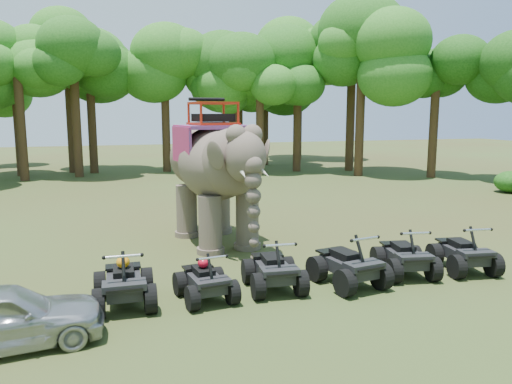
% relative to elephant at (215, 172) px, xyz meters
% --- Properties ---
extents(ground, '(110.00, 110.00, 0.00)m').
position_rel_elephant_xyz_m(ground, '(0.89, -2.86, -2.36)').
color(ground, '#47381E').
rests_on(ground, ground).
extents(elephant, '(3.26, 5.91, 4.72)m').
position_rel_elephant_xyz_m(elephant, '(0.00, 0.00, 0.00)').
color(elephant, brown).
rests_on(elephant, ground).
extents(parked_car, '(3.71, 1.89, 1.21)m').
position_rel_elephant_xyz_m(parked_car, '(-5.33, -6.31, -1.75)').
color(parked_car, '#ACAEB3').
rests_on(parked_car, ground).
extents(atv_0, '(1.35, 1.83, 1.34)m').
position_rel_elephant_xyz_m(atv_0, '(-3.13, -4.80, -1.69)').
color(atv_0, black).
rests_on(atv_0, ground).
extents(atv_1, '(1.34, 1.71, 1.17)m').
position_rel_elephant_xyz_m(atv_1, '(-1.33, -4.98, -1.77)').
color(atv_1, black).
rests_on(atv_1, ground).
extents(atv_2, '(1.41, 1.85, 1.30)m').
position_rel_elephant_xyz_m(atv_2, '(0.38, -4.80, -1.71)').
color(atv_2, black).
rests_on(atv_2, ground).
extents(atv_3, '(1.64, 2.05, 1.37)m').
position_rel_elephant_xyz_m(atv_3, '(2.26, -5.06, -1.67)').
color(atv_3, black).
rests_on(atv_3, ground).
extents(atv_4, '(1.58, 1.97, 1.31)m').
position_rel_elephant_xyz_m(atv_4, '(4.07, -4.77, -1.70)').
color(atv_4, black).
rests_on(atv_4, ground).
extents(atv_5, '(1.53, 1.94, 1.32)m').
position_rel_elephant_xyz_m(atv_5, '(5.78, -4.94, -1.70)').
color(atv_5, black).
rests_on(atv_5, ground).
extents(tree_0, '(6.62, 6.62, 9.46)m').
position_rel_elephant_xyz_m(tree_0, '(0.89, 20.59, 2.37)').
color(tree_0, '#195114').
rests_on(tree_0, ground).
extents(tree_1, '(5.05, 5.05, 7.21)m').
position_rel_elephant_xyz_m(tree_1, '(5.56, 19.60, 1.25)').
color(tree_1, '#195114').
rests_on(tree_1, ground).
extents(tree_2, '(6.42, 6.42, 9.16)m').
position_rel_elephant_xyz_m(tree_2, '(10.01, 18.08, 2.22)').
color(tree_2, '#195114').
rests_on(tree_2, ground).
extents(tree_3, '(6.70, 6.70, 9.57)m').
position_rel_elephant_xyz_m(tree_3, '(13.06, 14.39, 2.43)').
color(tree_3, '#195114').
rests_on(tree_3, ground).
extents(tree_4, '(6.14, 6.14, 8.77)m').
position_rel_elephant_xyz_m(tree_4, '(17.22, 12.16, 2.03)').
color(tree_4, '#195114').
rests_on(tree_4, ground).
extents(tree_26, '(5.67, 5.67, 8.09)m').
position_rel_elephant_xyz_m(tree_26, '(-8.28, 18.19, 1.69)').
color(tree_26, '#195114').
rests_on(tree_26, ground).
extents(tree_27, '(6.49, 6.49, 9.28)m').
position_rel_elephant_xyz_m(tree_27, '(-4.16, 21.28, 2.28)').
color(tree_27, '#195114').
rests_on(tree_27, ground).
extents(tree_28, '(7.68, 7.68, 10.97)m').
position_rel_elephant_xyz_m(tree_28, '(-5.57, 22.07, 3.12)').
color(tree_28, '#195114').
rests_on(tree_28, ground).
extents(tree_29, '(5.69, 5.69, 8.13)m').
position_rel_elephant_xyz_m(tree_29, '(6.35, 20.62, 1.71)').
color(tree_29, '#195114').
rests_on(tree_29, ground).
extents(tree_31, '(5.94, 5.94, 8.49)m').
position_rel_elephant_xyz_m(tree_31, '(5.72, 18.95, 1.89)').
color(tree_31, '#195114').
rests_on(tree_31, ground).
extents(tree_32, '(5.62, 5.62, 8.03)m').
position_rel_elephant_xyz_m(tree_32, '(6.91, 17.20, 1.66)').
color(tree_32, '#195114').
rests_on(tree_32, ground).
extents(tree_34, '(7.34, 7.34, 10.48)m').
position_rel_elephant_xyz_m(tree_34, '(13.85, 17.28, 2.88)').
color(tree_34, '#195114').
rests_on(tree_34, ground).
extents(tree_35, '(7.54, 7.54, 10.77)m').
position_rel_elephant_xyz_m(tree_35, '(13.65, 26.93, 3.03)').
color(tree_35, '#195114').
rests_on(tree_35, ground).
extents(tree_37, '(6.39, 6.39, 9.13)m').
position_rel_elephant_xyz_m(tree_37, '(9.16, 23.03, 2.21)').
color(tree_37, '#195114').
rests_on(tree_37, ground).
extents(tree_38, '(6.22, 6.22, 8.88)m').
position_rel_elephant_xyz_m(tree_38, '(-5.09, 19.24, 2.08)').
color(tree_38, '#195114').
rests_on(tree_38, ground).
extents(tree_39, '(6.19, 6.19, 8.84)m').
position_rel_elephant_xyz_m(tree_39, '(-8.85, 20.91, 2.06)').
color(tree_39, '#195114').
rests_on(tree_39, ground).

